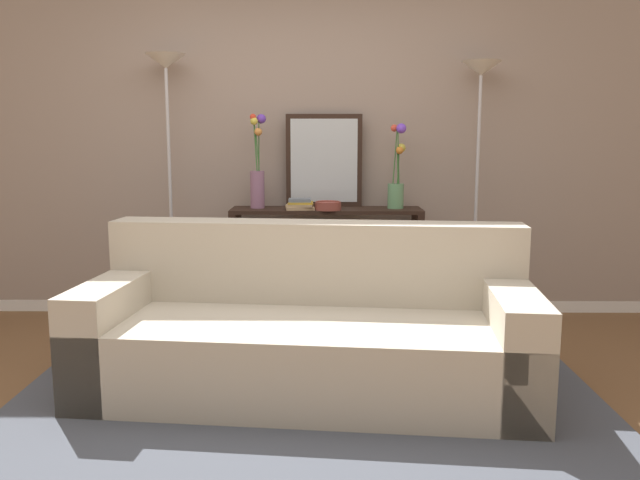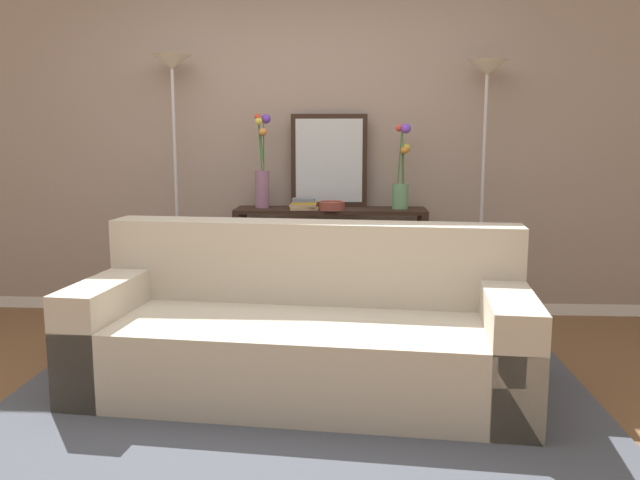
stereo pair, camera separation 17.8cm
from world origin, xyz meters
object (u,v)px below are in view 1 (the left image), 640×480
at_px(wall_mirror, 324,161).
at_px(book_stack, 300,205).
at_px(couch, 309,333).
at_px(book_row_under_console, 271,312).
at_px(floor_lamp_left, 167,114).
at_px(fruit_bowl, 328,206).
at_px(floor_lamp_right, 479,119).
at_px(vase_short_flowers, 397,180).
at_px(vase_tall_flowers, 258,175).
at_px(console_table, 326,244).

bearing_deg(wall_mirror, book_stack, -128.28).
distance_m(couch, book_row_under_console, 1.39).
bearing_deg(wall_mirror, couch, -92.95).
distance_m(floor_lamp_left, fruit_bowl, 1.33).
bearing_deg(book_row_under_console, floor_lamp_right, 0.40).
xyz_separation_m(floor_lamp_left, fruit_bowl, (1.15, -0.11, -0.65)).
height_order(floor_lamp_left, book_row_under_console, floor_lamp_left).
relative_size(vase_short_flowers, book_row_under_console, 1.99).
relative_size(couch, vase_short_flowers, 3.97).
distance_m(floor_lamp_right, vase_tall_flowers, 1.64).
bearing_deg(floor_lamp_right, book_stack, -176.02).
bearing_deg(book_row_under_console, vase_tall_flowers, 166.33).
xyz_separation_m(floor_lamp_right, book_stack, (-1.28, -0.09, -0.61)).
bearing_deg(couch, fruit_bowl, 85.11).
height_order(vase_tall_flowers, vase_short_flowers, vase_tall_flowers).
bearing_deg(floor_lamp_left, book_stack, -5.34).
bearing_deg(vase_tall_flowers, console_table, -2.44).
bearing_deg(floor_lamp_left, vase_short_flowers, 0.12).
bearing_deg(floor_lamp_right, console_table, -179.44).
relative_size(floor_lamp_left, vase_short_flowers, 3.17).
bearing_deg(vase_short_flowers, wall_mirror, 166.82).
relative_size(book_stack, book_row_under_console, 0.70).
distance_m(couch, vase_short_flowers, 1.65).
height_order(console_table, book_stack, book_stack).
bearing_deg(floor_lamp_left, wall_mirror, 6.47).
relative_size(couch, book_stack, 11.25).
bearing_deg(book_stack, floor_lamp_right, 3.98).
distance_m(console_table, book_stack, 0.36).
distance_m(console_table, floor_lamp_left, 1.48).
relative_size(floor_lamp_left, book_stack, 8.97).
relative_size(console_table, vase_short_flowers, 2.27).
bearing_deg(fruit_bowl, wall_mirror, 97.07).
bearing_deg(couch, console_table, 85.96).
relative_size(couch, wall_mirror, 3.56).
distance_m(couch, floor_lamp_right, 2.14).
xyz_separation_m(wall_mirror, book_stack, (-0.17, -0.22, -0.31)).
xyz_separation_m(vase_short_flowers, fruit_bowl, (-0.50, -0.11, -0.18)).
height_order(wall_mirror, book_stack, wall_mirror).
bearing_deg(floor_lamp_left, vase_tall_flowers, 0.97).
bearing_deg(wall_mirror, floor_lamp_left, -173.53).
xyz_separation_m(couch, vase_short_flowers, (0.60, 1.34, 0.74)).
relative_size(couch, vase_tall_flowers, 3.58).
distance_m(couch, floor_lamp_left, 2.09).
bearing_deg(floor_lamp_left, floor_lamp_right, 0.00).
bearing_deg(wall_mirror, fruit_bowl, -82.93).
xyz_separation_m(vase_short_flowers, book_stack, (-0.70, -0.09, -0.17)).
xyz_separation_m(console_table, fruit_bowl, (0.01, -0.10, 0.30)).
height_order(console_table, floor_lamp_right, floor_lamp_right).
xyz_separation_m(floor_lamp_right, book_row_under_console, (-1.51, -0.01, -1.42)).
bearing_deg(book_row_under_console, wall_mirror, 19.22).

